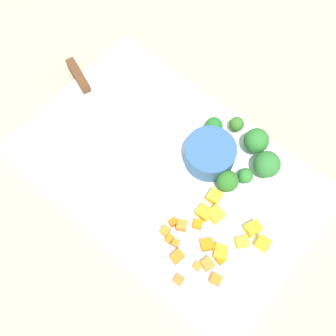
{
  "coord_description": "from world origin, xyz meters",
  "views": [
    {
      "loc": [
        0.17,
        -0.2,
        0.62
      ],
      "look_at": [
        0.0,
        0.0,
        0.02
      ],
      "focal_mm": 44.08,
      "sensor_mm": 36.0,
      "label": 1
    }
  ],
  "objects": [
    {
      "name": "pepper_dice_1",
      "position": [
        0.18,
        -0.0,
        0.02
      ],
      "size": [
        0.02,
        0.02,
        0.02
      ],
      "primitive_type": "cube",
      "rotation": [
        0.0,
        0.0,
        0.16
      ],
      "color": "yellow",
      "rests_on": "cutting_board"
    },
    {
      "name": "chef_knife",
      "position": [
        -0.16,
        0.01,
        0.02
      ],
      "size": [
        0.33,
        0.13,
        0.02
      ],
      "rotation": [
        0.0,
        0.0,
        5.95
      ],
      "color": "silver",
      "rests_on": "cutting_board"
    },
    {
      "name": "carrot_dice_4",
      "position": [
        0.1,
        -0.1,
        0.02
      ],
      "size": [
        0.02,
        0.02,
        0.02
      ],
      "primitive_type": "cube",
      "rotation": [
        0.0,
        0.0,
        2.98
      ],
      "color": "orange",
      "rests_on": "cutting_board"
    },
    {
      "name": "broccoli_floret_3",
      "position": [
        0.12,
        0.1,
        0.04
      ],
      "size": [
        0.04,
        0.04,
        0.05
      ],
      "color": "#94BF56",
      "rests_on": "cutting_board"
    },
    {
      "name": "broccoli_floret_0",
      "position": [
        0.08,
        0.12,
        0.04
      ],
      "size": [
        0.04,
        0.04,
        0.05
      ],
      "color": "#96B459",
      "rests_on": "cutting_board"
    },
    {
      "name": "carrot_dice_0",
      "position": [
        0.07,
        -0.08,
        0.02
      ],
      "size": [
        0.01,
        0.01,
        0.01
      ],
      "primitive_type": "cube",
      "rotation": [
        0.0,
        0.0,
        0.17
      ],
      "color": "orange",
      "rests_on": "cutting_board"
    },
    {
      "name": "carrot_dice_3",
      "position": [
        0.09,
        -0.08,
        0.02
      ],
      "size": [
        0.01,
        0.01,
        0.01
      ],
      "primitive_type": "cube",
      "rotation": [
        0.0,
        0.0,
        0.27
      ],
      "color": "orange",
      "rests_on": "cutting_board"
    },
    {
      "name": "carrot_dice_8",
      "position": [
        0.15,
        -0.06,
        0.02
      ],
      "size": [
        0.01,
        0.01,
        0.01
      ],
      "primitive_type": "cube",
      "rotation": [
        0.0,
        0.0,
        1.36
      ],
      "color": "orange",
      "rests_on": "cutting_board"
    },
    {
      "name": "carrot_dice_12",
      "position": [
        0.06,
        -0.08,
        0.02
      ],
      "size": [
        0.01,
        0.01,
        0.01
      ],
      "primitive_type": "cube",
      "rotation": [
        0.0,
        0.0,
        1.69
      ],
      "color": "orange",
      "rests_on": "cutting_board"
    },
    {
      "name": "pepper_dice_3",
      "position": [
        0.16,
        0.01,
        0.02
      ],
      "size": [
        0.02,
        0.03,
        0.02
      ],
      "primitive_type": "cube",
      "rotation": [
        0.0,
        0.0,
        1.2
      ],
      "color": "yellow",
      "rests_on": "cutting_board"
    },
    {
      "name": "pepper_dice_0",
      "position": [
        0.09,
        0.01,
        0.02
      ],
      "size": [
        0.02,
        0.02,
        0.02
      ],
      "primitive_type": "cube",
      "rotation": [
        0.0,
        0.0,
        1.69
      ],
      "color": "yellow",
      "rests_on": "cutting_board"
    },
    {
      "name": "broccoli_floret_2",
      "position": [
        0.1,
        0.07,
        0.03
      ],
      "size": [
        0.02,
        0.02,
        0.03
      ],
      "color": "#8BAE6A",
      "rests_on": "cutting_board"
    },
    {
      "name": "cutting_board",
      "position": [
        0.0,
        0.0,
        0.01
      ],
      "size": [
        0.48,
        0.31,
        0.01
      ],
      "primitive_type": "cube",
      "color": "white",
      "rests_on": "ground_plane"
    },
    {
      "name": "carrot_dice_6",
      "position": [
        0.12,
        -0.05,
        0.02
      ],
      "size": [
        0.02,
        0.02,
        0.01
      ],
      "primitive_type": "cube",
      "rotation": [
        0.0,
        0.0,
        2.46
      ],
      "color": "orange",
      "rests_on": "cutting_board"
    },
    {
      "name": "broccoli_floret_4",
      "position": [
        0.09,
        0.04,
        0.03
      ],
      "size": [
        0.03,
        0.03,
        0.04
      ],
      "color": "#80AC56",
      "rests_on": "cutting_board"
    },
    {
      "name": "carrot_dice_11",
      "position": [
        0.08,
        -0.06,
        0.02
      ],
      "size": [
        0.02,
        0.02,
        0.02
      ],
      "primitive_type": "cube",
      "rotation": [
        0.0,
        0.0,
        0.54
      ],
      "color": "orange",
      "rests_on": "cutting_board"
    },
    {
      "name": "prep_bowl",
      "position": [
        0.04,
        0.06,
        0.03
      ],
      "size": [
        0.08,
        0.08,
        0.04
      ],
      "primitive_type": "cylinder",
      "color": "#325D91",
      "rests_on": "cutting_board"
    },
    {
      "name": "carrot_dice_7",
      "position": [
        0.13,
        -0.09,
        0.02
      ],
      "size": [
        0.01,
        0.01,
        0.01
      ],
      "primitive_type": "cube",
      "rotation": [
        0.0,
        0.0,
        0.07
      ],
      "color": "orange",
      "rests_on": "cutting_board"
    },
    {
      "name": "pepper_dice_4",
      "position": [
        0.16,
        -0.02,
        0.02
      ],
      "size": [
        0.02,
        0.02,
        0.02
      ],
      "primitive_type": "cube",
      "rotation": [
        0.0,
        0.0,
        2.47
      ],
      "color": "yellow",
      "rests_on": "cutting_board"
    },
    {
      "name": "broccoli_floret_5",
      "position": [
        0.04,
        0.13,
        0.03
      ],
      "size": [
        0.02,
        0.02,
        0.03
      ],
      "color": "#90AE6A",
      "rests_on": "cutting_board"
    },
    {
      "name": "pepper_dice_6",
      "position": [
        0.1,
        -0.01,
        0.02
      ],
      "size": [
        0.02,
        0.02,
        0.02
      ],
      "primitive_type": "cube",
      "rotation": [
        0.0,
        0.0,
        2.98
      ],
      "color": "yellow",
      "rests_on": "cutting_board"
    },
    {
      "name": "carrot_dice_9",
      "position": [
        0.14,
        -0.08,
        0.02
      ],
      "size": [
        0.02,
        0.02,
        0.02
      ],
      "primitive_type": "cube",
      "rotation": [
        0.0,
        0.0,
        1.33
      ],
      "color": "orange",
      "rests_on": "cutting_board"
    },
    {
      "name": "carrot_dice_2",
      "position": [
        0.16,
        -0.09,
        0.02
      ],
      "size": [
        0.02,
        0.02,
        0.01
      ],
      "primitive_type": "cube",
      "rotation": [
        0.0,
        0.0,
        1.8
      ],
      "color": "orange",
      "rests_on": "cutting_board"
    },
    {
      "name": "carrot_dice_1",
      "position": [
        0.12,
        -0.12,
        0.02
      ],
      "size": [
        0.01,
        0.01,
        0.01
      ],
      "primitive_type": "cube",
      "rotation": [
        0.0,
        0.0,
        0.12
      ],
      "color": "orange",
      "rests_on": "cutting_board"
    },
    {
      "name": "pepper_dice_2",
      "position": [
        0.15,
        -0.05,
        0.02
      ],
      "size": [
        0.03,
        0.03,
        0.01
      ],
      "primitive_type": "cube",
      "rotation": [
        0.0,
        0.0,
        0.49
      ],
      "color": "yellow",
      "rests_on": "cutting_board"
    },
    {
      "name": "carrot_dice_13",
      "position": [
        0.09,
        -0.04,
        0.02
      ],
      "size": [
        0.02,
        0.02,
        0.01
      ],
      "primitive_type": "cube",
      "rotation": [
        0.0,
        0.0,
        0.42
      ],
      "color": "orange",
      "rests_on": "cutting_board"
    },
    {
      "name": "ground_plane",
      "position": [
        0.0,
        0.0,
        0.0
      ],
      "size": [
        4.0,
        4.0,
        0.0
      ],
      "primitive_type": "plane",
      "color": "#A09D85"
    },
    {
      "name": "carrot_dice_10",
      "position": [
        0.14,
        -0.05,
        0.02
      ],
      "size": [
        0.02,
        0.02,
        0.01
      ],
      "primitive_type": "cube",
      "rotation": [
        0.0,
        0.0,
        2.88
      ],
      "color": "orange",
      "rests_on": "cutting_board"
    },
    {
      "name": "carrot_dice_5",
      "position": [
        0.06,
        -0.06,
        0.02
      ],
      "size": [
        0.01,
        0.01,
        0.01
      ],
      "primitive_type": "cube",
      "rotation": [
        0.0,
        0.0,
        2.86
      ],
      "color": "orange",
      "rests_on": "cutting_board"
    },
    {
      "name": "broccoli_floret_1",
      "position": [
        0.01,
        0.1,
        0.03
      ],
      "size": [
        0.03,
        0.03,
        0.03
      ],
      "color": "#89B855",
      "rests_on": "cutting_board"
    },
    {
      "name": "pepper_dice_5",
      "position": [
        0.09,
        -0.02,
        0.02
      ],
      "size": [
        0.02,
        0.02,
        0.02
      ],
      "primitive_type": "cube",
      "rotation": [
        0.0,
        0.0,
        0.04
      ],
      "color": "yellow",
      "rests_on": "cutting_board"
    }
  ]
}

